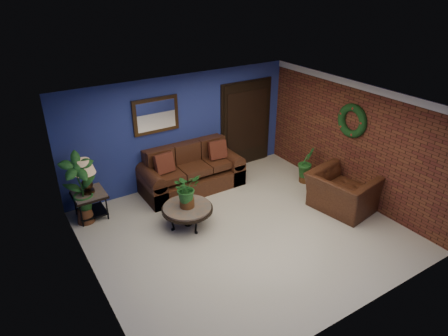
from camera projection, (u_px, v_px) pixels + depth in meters
floor at (244, 231)px, 7.61m from camera, size 5.50×5.50×0.00m
wall_back at (182, 130)px, 8.95m from camera, size 5.50×0.04×2.50m
wall_left at (89, 220)px, 5.74m from camera, size 0.04×5.00×2.50m
wall_right_brick at (353, 141)px, 8.37m from camera, size 0.04×5.00×2.50m
ceiling at (247, 105)px, 6.50m from camera, size 5.50×5.00×0.02m
crown_molding at (360, 86)px, 7.82m from camera, size 0.03×5.00×0.14m
wall_mirror at (156, 115)px, 8.42m from camera, size 1.02×0.06×0.77m
closet_door at (246, 124)px, 9.85m from camera, size 1.44×0.06×2.18m
wreath at (352, 121)px, 8.17m from camera, size 0.16×0.72×0.72m
sofa at (190, 174)px, 9.03m from camera, size 2.27×0.98×1.02m
coffee_table at (187, 209)px, 7.65m from camera, size 0.99×0.99×0.42m
end_table at (89, 198)px, 7.87m from camera, size 0.63×0.63×0.57m
table_lamp at (85, 172)px, 7.61m from camera, size 0.41×0.41×0.68m
side_chair at (206, 163)px, 9.19m from camera, size 0.45×0.45×0.86m
armchair at (342, 192)px, 8.15m from camera, size 1.28×1.40×0.81m
coffee_plant at (186, 189)px, 7.45m from camera, size 0.55×0.49×0.69m
floor_plant at (306, 164)px, 9.20m from camera, size 0.43×0.36×0.87m
tall_plant at (80, 186)px, 7.57m from camera, size 0.69×0.51×1.47m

